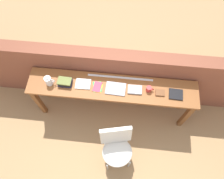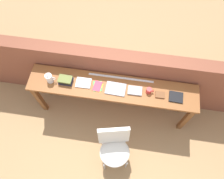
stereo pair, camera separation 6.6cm
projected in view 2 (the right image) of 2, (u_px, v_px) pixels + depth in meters
name	position (u px, v px, depth m)	size (l,w,h in m)	color
ground_plane	(110.00, 125.00, 3.83)	(40.00, 40.00, 0.00)	tan
brick_wall_back	(116.00, 76.00, 3.56)	(6.00, 0.20, 1.22)	brown
sideboard	(112.00, 91.00, 3.29)	(2.50, 0.44, 0.88)	brown
chair_white_moulded	(114.00, 147.00, 3.14)	(0.53, 0.54, 0.89)	silver
pitcher_white	(49.00, 78.00, 3.15)	(0.14, 0.10, 0.18)	white
book_stack_leftmost	(66.00, 80.00, 3.17)	(0.20, 0.15, 0.09)	navy
magazine_cycling	(83.00, 83.00, 3.19)	(0.22, 0.17, 0.02)	white
pamphlet_pile_colourful	(98.00, 86.00, 3.17)	(0.15, 0.19, 0.01)	yellow
book_open_centre	(116.00, 89.00, 3.15)	(0.29, 0.20, 0.02)	#9E9EA3
book_grey_hardcover	(135.00, 91.00, 3.13)	(0.20, 0.14, 0.03)	#9E9EA3
mug	(149.00, 91.00, 3.09)	(0.11, 0.08, 0.09)	red
leather_journal_brown	(160.00, 95.00, 3.10)	(0.13, 0.10, 0.02)	brown
book_repair_rightmost	(176.00, 97.00, 3.09)	(0.20, 0.17, 0.02)	black
ruler_metal_back_edge	(121.00, 78.00, 3.24)	(0.97, 0.03, 0.00)	silver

